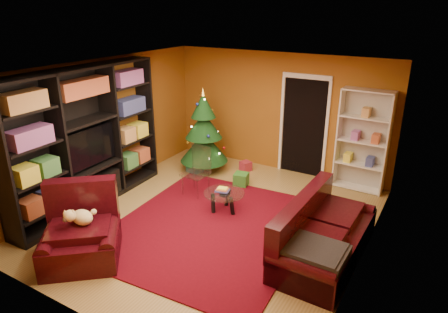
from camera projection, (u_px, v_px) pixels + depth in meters
The scene contains 18 objects.
floor at pixel (212, 221), 7.00m from camera, with size 5.00×5.50×0.05m, color olive.
ceiling at pixel (211, 68), 6.05m from camera, with size 5.00×5.50×0.05m, color silver.
wall_back at pixel (279, 113), 8.76m from camera, with size 5.00×0.05×2.60m, color #92571B.
wall_left at pixel (101, 127), 7.73m from camera, with size 0.05×5.50×2.60m, color #92571B.
wall_right at pixel (371, 183), 5.33m from camera, with size 0.05×5.50×2.60m, color #92571B.
doorway at pixel (303, 128), 8.53m from camera, with size 1.06×0.60×2.16m, color black, non-canonical shape.
rug at pixel (211, 227), 6.73m from camera, with size 3.05×3.56×0.02m, color #570612.
media_unit at pixel (86, 139), 7.13m from camera, with size 0.51×3.32×2.54m, color black, non-canonical shape.
christmas_tree at pixel (204, 131), 8.75m from camera, with size 1.06×1.06×1.89m, color black, non-canonical shape.
gift_box_teal at pixel (195, 166), 8.93m from camera, with size 0.29×0.29×0.29m, color teal.
gift_box_green at pixel (241, 180), 8.24m from camera, with size 0.28×0.28×0.28m, color #2A7123.
gift_box_red at pixel (246, 166), 9.01m from camera, with size 0.22×0.22×0.22m, color maroon.
white_bookshelf at pixel (362, 141), 7.81m from camera, with size 0.97×0.35×2.09m, color white, non-canonical shape.
armchair at pixel (80, 233), 5.76m from camera, with size 1.14×1.14×0.89m, color black, non-canonical shape.
dog at pixel (82, 217), 5.73m from camera, with size 0.40×0.30×0.29m, color beige, non-canonical shape.
sofa at pixel (327, 230), 5.80m from camera, with size 2.14×0.96×0.92m, color black, non-canonical shape.
coffee_table at pixel (224, 202), 7.19m from camera, with size 0.74×0.74×0.46m, color gray, non-canonical shape.
acrylic_chair at pixel (195, 174), 7.76m from camera, with size 0.45×0.49×0.88m, color #66605B, non-canonical shape.
Camera 1 is at (3.29, -5.18, 3.54)m, focal length 32.00 mm.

